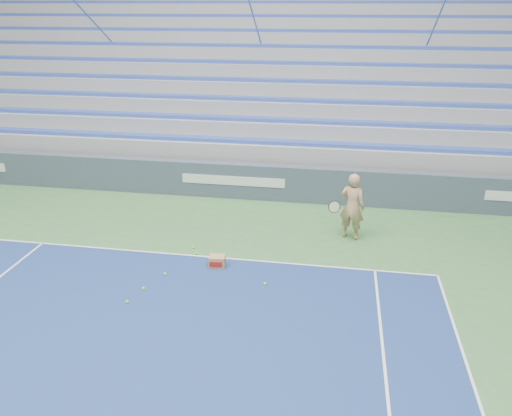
# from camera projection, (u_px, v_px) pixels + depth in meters

# --- Properties ---
(sponsor_barrier) EXTENTS (30.00, 0.32, 1.10)m
(sponsor_barrier) POSITION_uv_depth(u_px,v_px,m) (234.00, 181.00, 15.40)
(sponsor_barrier) COLOR #3D4B5E
(sponsor_barrier) RESTS_ON ground
(bleachers) EXTENTS (31.00, 9.15, 7.30)m
(bleachers) POSITION_uv_depth(u_px,v_px,m) (263.00, 91.00, 19.92)
(bleachers) COLOR #95979D
(bleachers) RESTS_ON ground
(tennis_player) EXTENTS (0.98, 0.92, 1.75)m
(tennis_player) POSITION_uv_depth(u_px,v_px,m) (352.00, 206.00, 12.60)
(tennis_player) COLOR tan
(tennis_player) RESTS_ON ground
(ball_box) EXTENTS (0.39, 0.32, 0.27)m
(ball_box) POSITION_uv_depth(u_px,v_px,m) (217.00, 262.00, 11.46)
(ball_box) COLOR #A88151
(ball_box) RESTS_ON ground
(tennis_ball_0) EXTENTS (0.07, 0.07, 0.07)m
(tennis_ball_0) POSITION_uv_depth(u_px,v_px,m) (127.00, 302.00, 10.11)
(tennis_ball_0) COLOR #AEDF2D
(tennis_ball_0) RESTS_ON ground
(tennis_ball_1) EXTENTS (0.07, 0.07, 0.07)m
(tennis_ball_1) POSITION_uv_depth(u_px,v_px,m) (165.00, 274.00, 11.13)
(tennis_ball_1) COLOR #AEDF2D
(tennis_ball_1) RESTS_ON ground
(tennis_ball_2) EXTENTS (0.07, 0.07, 0.07)m
(tennis_ball_2) POSITION_uv_depth(u_px,v_px,m) (197.00, 254.00, 12.04)
(tennis_ball_2) COLOR #AEDF2D
(tennis_ball_2) RESTS_ON ground
(tennis_ball_3) EXTENTS (0.07, 0.07, 0.07)m
(tennis_ball_3) POSITION_uv_depth(u_px,v_px,m) (194.00, 247.00, 12.35)
(tennis_ball_3) COLOR #AEDF2D
(tennis_ball_3) RESTS_ON ground
(tennis_ball_4) EXTENTS (0.07, 0.07, 0.07)m
(tennis_ball_4) POSITION_uv_depth(u_px,v_px,m) (265.00, 284.00, 10.75)
(tennis_ball_4) COLOR #AEDF2D
(tennis_ball_4) RESTS_ON ground
(tennis_ball_5) EXTENTS (0.07, 0.07, 0.07)m
(tennis_ball_5) POSITION_uv_depth(u_px,v_px,m) (143.00, 289.00, 10.57)
(tennis_ball_5) COLOR #AEDF2D
(tennis_ball_5) RESTS_ON ground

